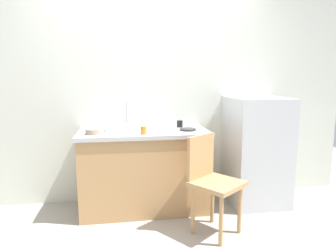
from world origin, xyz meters
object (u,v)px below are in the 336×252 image
at_px(chair, 212,179).
at_px(dish_tray, 119,128).
at_px(terracotta_bowl, 93,132).
at_px(cup_orange, 144,130).
at_px(refrigerator, 256,151).
at_px(cup_black, 180,124).
at_px(hotplate, 188,129).

bearing_deg(chair, dish_tray, 104.41).
bearing_deg(terracotta_bowl, cup_orange, -9.15).
distance_m(refrigerator, terracotta_bowl, 1.79).
relative_size(dish_tray, cup_black, 3.75).
distance_m(refrigerator, hotplate, 0.84).
height_order(refrigerator, cup_black, refrigerator).
distance_m(dish_tray, cup_black, 0.68).
relative_size(chair, cup_black, 11.92).
distance_m(terracotta_bowl, cup_black, 0.97).
bearing_deg(cup_black, chair, -78.96).
bearing_deg(cup_black, hotplate, -78.25).
height_order(terracotta_bowl, cup_black, cup_black).
xyz_separation_m(refrigerator, terracotta_bowl, (-1.76, -0.11, 0.29)).
bearing_deg(dish_tray, cup_orange, -47.15).
xyz_separation_m(chair, terracotta_bowl, (-1.07, 0.47, 0.38)).
height_order(terracotta_bowl, hotplate, terracotta_bowl).
xyz_separation_m(chair, cup_orange, (-0.58, 0.39, 0.40)).
xyz_separation_m(refrigerator, hotplate, (-0.79, -0.04, 0.27)).
xyz_separation_m(chair, dish_tray, (-0.81, 0.64, 0.38)).
distance_m(refrigerator, cup_black, 0.91).
relative_size(chair, dish_tray, 3.18).
xyz_separation_m(refrigerator, cup_black, (-0.84, 0.18, 0.30)).
xyz_separation_m(dish_tray, cup_black, (0.67, 0.11, 0.01)).
xyz_separation_m(hotplate, cup_black, (-0.04, 0.22, 0.03)).
distance_m(hotplate, cup_black, 0.22).
bearing_deg(refrigerator, terracotta_bowl, -176.51).
xyz_separation_m(terracotta_bowl, cup_orange, (0.49, -0.08, 0.01)).
relative_size(chair, terracotta_bowl, 6.21).
height_order(terracotta_bowl, cup_orange, cup_orange).
bearing_deg(cup_black, dish_tray, -170.66).
distance_m(dish_tray, terracotta_bowl, 0.31).
height_order(refrigerator, dish_tray, refrigerator).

